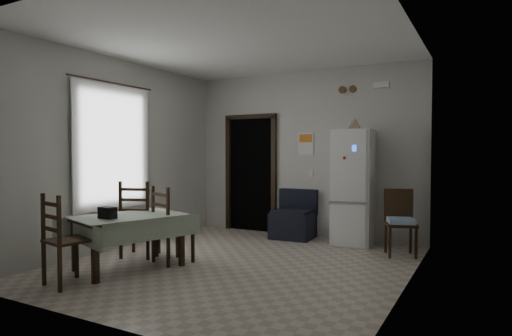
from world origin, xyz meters
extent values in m
plane|color=#BBAC98|center=(0.00, 0.00, 0.00)|extent=(4.50, 4.50, 0.00)
cube|color=black|center=(-1.05, 2.46, 1.05)|extent=(0.90, 0.45, 2.10)
cube|color=black|center=(-1.54, 2.22, 1.05)|extent=(0.08, 0.10, 2.18)
cube|color=black|center=(-0.56, 2.22, 1.05)|extent=(0.08, 0.10, 2.18)
cube|color=black|center=(-1.05, 2.22, 2.14)|extent=(1.06, 0.10, 0.08)
cube|color=silver|center=(-2.15, -0.20, 1.55)|extent=(0.10, 1.20, 1.60)
cube|color=white|center=(-2.04, -0.20, 1.55)|extent=(0.02, 1.45, 1.85)
cylinder|color=black|center=(-2.03, -0.20, 2.50)|extent=(0.02, 1.60, 0.02)
cube|color=white|center=(0.05, 2.24, 1.62)|extent=(0.28, 0.02, 0.40)
cube|color=orange|center=(0.05, 2.23, 1.72)|extent=(0.24, 0.01, 0.14)
cube|color=beige|center=(0.15, 2.24, 1.10)|extent=(0.08, 0.02, 0.12)
cylinder|color=brown|center=(0.70, 2.23, 2.52)|extent=(0.12, 0.03, 0.12)
cylinder|color=brown|center=(0.88, 2.23, 2.52)|extent=(0.12, 0.03, 0.12)
cube|color=white|center=(1.35, 2.21, 2.55)|extent=(0.25, 0.07, 0.09)
cone|color=tan|center=(1.01, 1.90, 1.92)|extent=(0.22, 0.22, 0.18)
cube|color=black|center=(-1.15, -1.13, 0.74)|extent=(0.23, 0.15, 0.14)
camera|label=1|loc=(2.87, -4.77, 1.46)|focal=30.00mm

